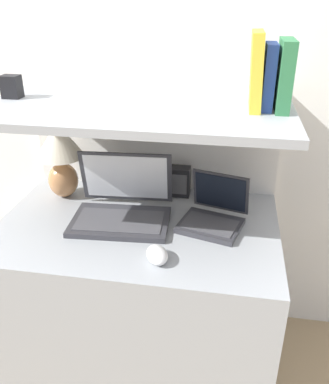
{
  "coord_description": "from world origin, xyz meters",
  "views": [
    {
      "loc": [
        0.33,
        -0.95,
        1.51
      ],
      "look_at": [
        0.11,
        0.34,
        0.86
      ],
      "focal_mm": 38.0,
      "sensor_mm": 36.0,
      "label": 1
    }
  ],
  "objects": [
    {
      "name": "book_green",
      "position": [
        0.48,
        0.42,
        1.27
      ],
      "size": [
        0.04,
        0.17,
        0.22
      ],
      "color": "#2D7042",
      "rests_on": "shelf"
    },
    {
      "name": "shelf_gadget",
      "position": [
        -0.47,
        0.42,
        1.2
      ],
      "size": [
        0.07,
        0.05,
        0.08
      ],
      "color": "black",
      "rests_on": "shelf"
    },
    {
      "name": "book_yellow",
      "position": [
        0.39,
        0.42,
        1.28
      ],
      "size": [
        0.05,
        0.17,
        0.24
      ],
      "color": "gold",
      "rests_on": "shelf"
    },
    {
      "name": "table_lamp",
      "position": [
        -0.36,
        0.53,
        0.92
      ],
      "size": [
        0.2,
        0.2,
        0.33
      ],
      "color": "#B27A4C",
      "rests_on": "desk"
    },
    {
      "name": "computer_mouse",
      "position": [
        0.12,
        0.13,
        0.74
      ],
      "size": [
        0.11,
        0.13,
        0.04
      ],
      "color": "white",
      "rests_on": "desk"
    },
    {
      "name": "laptop_large",
      "position": [
        -0.07,
        0.38,
        0.77
      ],
      "size": [
        0.39,
        0.32,
        0.24
      ],
      "color": "#333338",
      "rests_on": "desk"
    },
    {
      "name": "desk",
      "position": [
        0.0,
        0.34,
        0.36
      ],
      "size": [
        1.07,
        0.69,
        0.72
      ],
      "color": "#999EA3",
      "rests_on": "ground_plane"
    },
    {
      "name": "book_blue",
      "position": [
        0.43,
        0.42,
        1.27
      ],
      "size": [
        0.03,
        0.13,
        0.21
      ],
      "color": "#284293",
      "rests_on": "shelf"
    },
    {
      "name": "back_riser",
      "position": [
        0.0,
        0.71,
        0.57
      ],
      "size": [
        1.07,
        0.04,
        1.14
      ],
      "color": "white",
      "rests_on": "ground_plane"
    },
    {
      "name": "shelf",
      "position": [
        0.0,
        0.42,
        1.15
      ],
      "size": [
        1.07,
        0.62,
        0.03
      ],
      "color": "#999EA3",
      "rests_on": "back_riser"
    },
    {
      "name": "router_box",
      "position": [
        0.12,
        0.62,
        0.78
      ],
      "size": [
        0.1,
        0.07,
        0.13
      ],
      "color": "black",
      "rests_on": "desk"
    },
    {
      "name": "laptop_small",
      "position": [
        0.29,
        0.4,
        0.75
      ],
      "size": [
        0.27,
        0.27,
        0.18
      ],
      "color": "#333338",
      "rests_on": "desk"
    },
    {
      "name": "wall_back",
      "position": [
        0.0,
        0.75,
        1.2
      ],
      "size": [
        6.0,
        0.05,
        2.4
      ],
      "color": "white",
      "rests_on": "ground_plane"
    }
  ]
}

